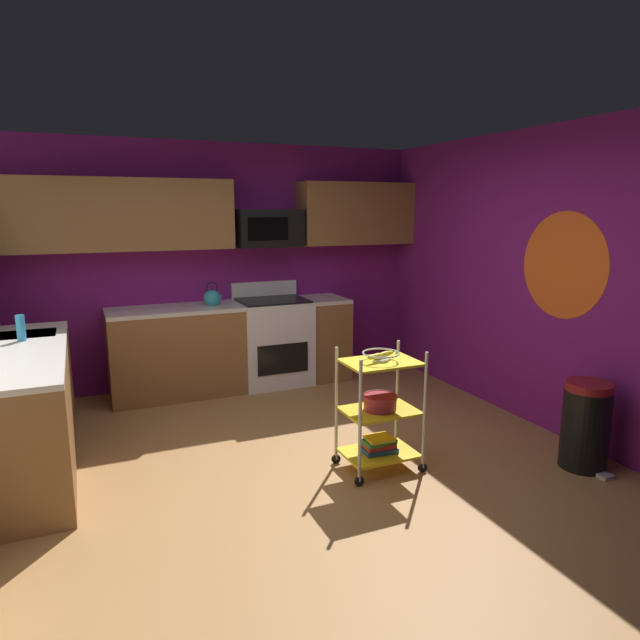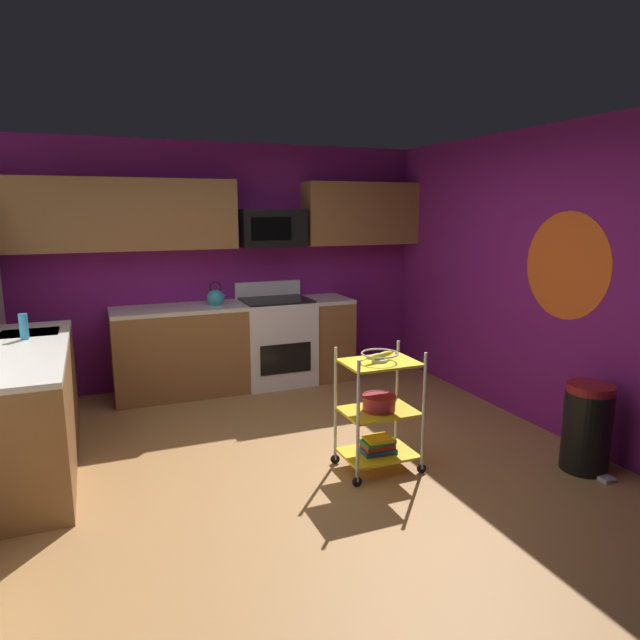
{
  "view_description": "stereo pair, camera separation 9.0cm",
  "coord_description": "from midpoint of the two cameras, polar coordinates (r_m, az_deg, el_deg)",
  "views": [
    {
      "loc": [
        -1.47,
        -3.61,
        1.91
      ],
      "look_at": [
        0.24,
        0.34,
        1.05
      ],
      "focal_mm": 31.39,
      "sensor_mm": 36.0,
      "label": 1
    },
    {
      "loc": [
        -1.39,
        -3.65,
        1.91
      ],
      "look_at": [
        0.24,
        0.34,
        1.05
      ],
      "focal_mm": 31.39,
      "sensor_mm": 36.0,
      "label": 2
    }
  ],
  "objects": [
    {
      "name": "upper_cabinets",
      "position": [
        6.01,
        -9.6,
        10.59
      ],
      "size": [
        4.4,
        0.33,
        0.7
      ],
      "color": "brown"
    },
    {
      "name": "fruit_bowl",
      "position": [
        4.05,
        6.76,
        -3.58
      ],
      "size": [
        0.27,
        0.27,
        0.07
      ],
      "color": "silver",
      "rests_on": "rolling_cart"
    },
    {
      "name": "microwave",
      "position": [
        6.13,
        -4.55,
        9.32
      ],
      "size": [
        0.7,
        0.39,
        0.4
      ],
      "color": "black"
    },
    {
      "name": "floor",
      "position": [
        4.35,
        -0.69,
        -15.02
      ],
      "size": [
        4.4,
        4.8,
        0.04
      ],
      "primitive_type": "cube",
      "color": "#A87542",
      "rests_on": "ground"
    },
    {
      "name": "wall_back",
      "position": [
        6.26,
        -8.96,
        5.58
      ],
      "size": [
        4.52,
        0.06,
        2.6
      ],
      "primitive_type": "cube",
      "color": "#751970",
      "rests_on": "ground"
    },
    {
      "name": "book_stack",
      "position": [
        4.28,
        6.54,
        -12.56
      ],
      "size": [
        0.26,
        0.18,
        0.12
      ],
      "color": "#1E4C8C",
      "rests_on": "rolling_cart"
    },
    {
      "name": "dish_soap_bottle",
      "position": [
        4.84,
        -27.5,
        -0.6
      ],
      "size": [
        0.06,
        0.06,
        0.2
      ],
      "primitive_type": "cylinder",
      "color": "#2D8CBF",
      "rests_on": "counter_run"
    },
    {
      "name": "mixing_bowl_large",
      "position": [
        4.16,
        6.66,
        -8.34
      ],
      "size": [
        0.25,
        0.25,
        0.11
      ],
      "color": "maroon",
      "rests_on": "rolling_cart"
    },
    {
      "name": "oven_range",
      "position": [
        6.2,
        -4.07,
        -2.07
      ],
      "size": [
        0.76,
        0.65,
        1.1
      ],
      "color": "white",
      "rests_on": "ground"
    },
    {
      "name": "wall_right",
      "position": [
        5.19,
        22.88,
        3.66
      ],
      "size": [
        0.06,
        4.8,
        2.6
      ],
      "primitive_type": "cube",
      "color": "#751970",
      "rests_on": "ground"
    },
    {
      "name": "rolling_cart",
      "position": [
        4.18,
        6.62,
        -9.2
      ],
      "size": [
        0.6,
        0.41,
        0.91
      ],
      "color": "silver",
      "rests_on": "ground"
    },
    {
      "name": "counter_run",
      "position": [
        5.39,
        -15.24,
        -4.68
      ],
      "size": [
        3.47,
        2.6,
        0.92
      ],
      "color": "brown",
      "rests_on": "ground"
    },
    {
      "name": "trash_can",
      "position": [
        4.64,
        26.08,
        -9.82
      ],
      "size": [
        0.34,
        0.42,
        0.66
      ],
      "color": "black",
      "rests_on": "ground"
    },
    {
      "name": "wall_flower_decal",
      "position": [
        5.02,
        24.28,
        5.05
      ],
      "size": [
        0.0,
        0.89,
        0.89
      ],
      "primitive_type": "cylinder",
      "rotation": [
        0.0,
        1.57,
        0.0
      ],
      "color": "#E5591E"
    },
    {
      "name": "kettle",
      "position": [
        5.93,
        -10.15,
        2.27
      ],
      "size": [
        0.21,
        0.18,
        0.26
      ],
      "color": "teal",
      "rests_on": "counter_run"
    }
  ]
}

